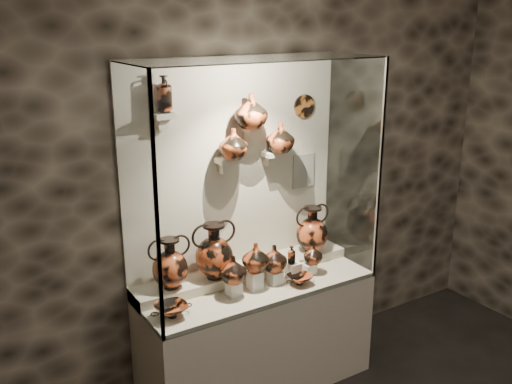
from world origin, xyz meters
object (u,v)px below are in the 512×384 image
jug_b (255,257)px  kylix_left (172,309)px  amphora_left (170,263)px  kylix_right (300,278)px  jug_c (274,258)px  lekythos_tall (164,92)px  ovoid_vase_b (251,111)px  amphora_right (312,229)px  amphora_mid (214,251)px  jug_e (313,254)px  jug_a (233,270)px  ovoid_vase_a (233,144)px  ovoid_vase_c (280,137)px  lekythos_small (291,254)px

jug_b → kylix_left: bearing=-174.8°
amphora_left → kylix_right: 0.93m
jug_c → lekythos_tall: bearing=137.6°
ovoid_vase_b → amphora_right: bearing=-24.9°
amphora_mid → jug_e: size_ratio=2.72×
amphora_left → jug_a: amphora_left is taller
amphora_left → amphora_right: (1.18, -0.01, 0.01)m
jug_a → ovoid_vase_b: ovoid_vase_b is taller
ovoid_vase_a → lekythos_tall: bearing=-170.6°
jug_a → ovoid_vase_b: 1.08m
amphora_right → lekythos_tall: 1.59m
amphora_left → jug_b: bearing=-24.3°
ovoid_vase_b → ovoid_vase_c: ovoid_vase_b is taller
amphora_left → ovoid_vase_a: bearing=-1.6°
jug_c → ovoid_vase_c: (0.19, 0.22, 0.81)m
kylix_left → ovoid_vase_c: 1.42m
jug_c → ovoid_vase_a: 0.86m
jug_c → jug_a: bearing=164.8°
amphora_right → kylix_right: bearing=-147.7°
jug_b → jug_c: (0.15, 0.00, -0.04)m
kylix_right → ovoid_vase_b: size_ratio=0.92×
amphora_right → ovoid_vase_a: 0.99m
kylix_left → kylix_right: size_ratio=1.18×
jug_e → kylix_left: (-1.14, -0.04, -0.10)m
jug_c → kylix_left: jug_c is taller
jug_c → kylix_right: size_ratio=0.88×
kylix_left → kylix_right: bearing=13.0°
amphora_mid → ovoid_vase_c: 0.93m
lekythos_tall → ovoid_vase_b: (0.60, -0.06, -0.16)m
jug_e → ovoid_vase_c: ovoid_vase_c is taller
amphora_left → kylix_left: size_ratio=1.36×
jug_a → kylix_left: jug_a is taller
jug_a → ovoid_vase_c: ovoid_vase_c is taller
lekythos_small → kylix_left: bearing=169.3°
jug_b → jug_e: (0.48, -0.03, -0.08)m
jug_e → lekythos_small: bearing=176.3°
lekythos_tall → ovoid_vase_c: 0.93m
jug_e → ovoid_vase_b: ovoid_vase_b is taller
jug_a → lekythos_tall: 1.25m
lekythos_tall → kylix_left: bearing=-105.8°
amphora_right → ovoid_vase_b: 1.09m
jug_b → ovoid_vase_c: size_ratio=0.94×
lekythos_small → lekythos_tall: size_ratio=0.57×
jug_a → ovoid_vase_a: 0.85m
jug_c → amphora_mid: bearing=137.0°
amphora_mid → ovoid_vase_b: bearing=-14.3°
jug_e → amphora_mid: bearing=162.9°
amphora_left → ovoid_vase_b: ovoid_vase_b is taller
jug_c → jug_e: (0.32, -0.03, -0.03)m
lekythos_small → lekythos_tall: bearing=146.2°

